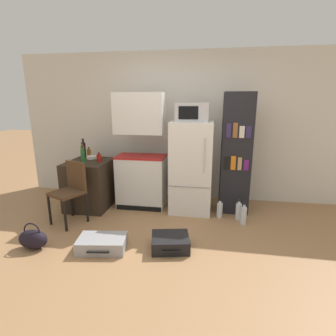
% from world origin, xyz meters
% --- Properties ---
extents(ground_plane, '(24.00, 24.00, 0.00)m').
position_xyz_m(ground_plane, '(0.00, 0.00, 0.00)').
color(ground_plane, '#A3754C').
extents(wall_back, '(6.40, 0.10, 2.57)m').
position_xyz_m(wall_back, '(0.20, 2.00, 1.28)').
color(wall_back, silver).
rests_on(wall_back, ground_plane).
extents(side_table, '(0.66, 0.78, 0.78)m').
position_xyz_m(side_table, '(-1.47, 1.21, 0.39)').
color(side_table, '#2D2319').
rests_on(side_table, ground_plane).
extents(kitchen_hutch, '(0.80, 0.46, 1.87)m').
position_xyz_m(kitchen_hutch, '(-0.63, 1.37, 0.86)').
color(kitchen_hutch, silver).
rests_on(kitchen_hutch, ground_plane).
extents(refrigerator, '(0.65, 0.59, 1.44)m').
position_xyz_m(refrigerator, '(0.20, 1.32, 0.72)').
color(refrigerator, white).
rests_on(refrigerator, ground_plane).
extents(microwave, '(0.49, 0.38, 0.27)m').
position_xyz_m(microwave, '(0.20, 1.32, 1.57)').
color(microwave, '#B7B7BC').
rests_on(microwave, refrigerator).
extents(bookshelf, '(0.45, 0.37, 1.87)m').
position_xyz_m(bookshelf, '(0.88, 1.42, 0.94)').
color(bookshelf, black).
rests_on(bookshelf, ground_plane).
extents(bottle_amber_beer, '(0.07, 0.07, 0.18)m').
position_xyz_m(bottle_amber_beer, '(-1.60, 1.50, 0.86)').
color(bottle_amber_beer, brown).
rests_on(bottle_amber_beer, side_table).
extents(bottle_olive_oil, '(0.06, 0.06, 0.28)m').
position_xyz_m(bottle_olive_oil, '(-1.66, 1.40, 0.90)').
color(bottle_olive_oil, '#566619').
rests_on(bottle_olive_oil, side_table).
extents(bottle_wine_dark, '(0.08, 0.08, 0.32)m').
position_xyz_m(bottle_wine_dark, '(-1.71, 1.53, 0.92)').
color(bottle_wine_dark, black).
rests_on(bottle_wine_dark, side_table).
extents(bottle_ketchup_red, '(0.07, 0.07, 0.15)m').
position_xyz_m(bottle_ketchup_red, '(-1.29, 1.21, 0.85)').
color(bottle_ketchup_red, '#AD1914').
rests_on(bottle_ketchup_red, side_table).
extents(bottle_green_tall, '(0.06, 0.06, 0.27)m').
position_xyz_m(bottle_green_tall, '(-1.50, 1.08, 0.90)').
color(bottle_green_tall, '#1E6028').
rests_on(bottle_green_tall, side_table).
extents(bowl, '(0.18, 0.18, 0.05)m').
position_xyz_m(bowl, '(-1.50, 1.40, 0.81)').
color(bowl, silver).
rests_on(bowl, side_table).
extents(chair, '(0.53, 0.53, 0.89)m').
position_xyz_m(chair, '(-1.47, 0.63, 0.54)').
color(chair, black).
rests_on(chair, ground_plane).
extents(suitcase_large_flat, '(0.61, 0.44, 0.15)m').
position_xyz_m(suitcase_large_flat, '(-0.75, -0.04, 0.08)').
color(suitcase_large_flat, '#99999E').
rests_on(suitcase_large_flat, ground_plane).
extents(suitcase_small_flat, '(0.52, 0.47, 0.16)m').
position_xyz_m(suitcase_small_flat, '(0.06, 0.11, 0.08)').
color(suitcase_small_flat, black).
rests_on(suitcase_small_flat, ground_plane).
extents(handbag, '(0.36, 0.20, 0.33)m').
position_xyz_m(handbag, '(-1.58, -0.16, 0.12)').
color(handbag, black).
rests_on(handbag, ground_plane).
extents(water_bottle_front, '(0.08, 0.08, 0.33)m').
position_xyz_m(water_bottle_front, '(1.00, 0.93, 0.14)').
color(water_bottle_front, silver).
rests_on(water_bottle_front, ground_plane).
extents(water_bottle_middle, '(0.09, 0.09, 0.31)m').
position_xyz_m(water_bottle_middle, '(0.95, 1.09, 0.13)').
color(water_bottle_middle, silver).
rests_on(water_bottle_middle, ground_plane).
extents(water_bottle_back, '(0.09, 0.09, 0.29)m').
position_xyz_m(water_bottle_back, '(0.67, 1.12, 0.12)').
color(water_bottle_back, silver).
rests_on(water_bottle_back, ground_plane).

